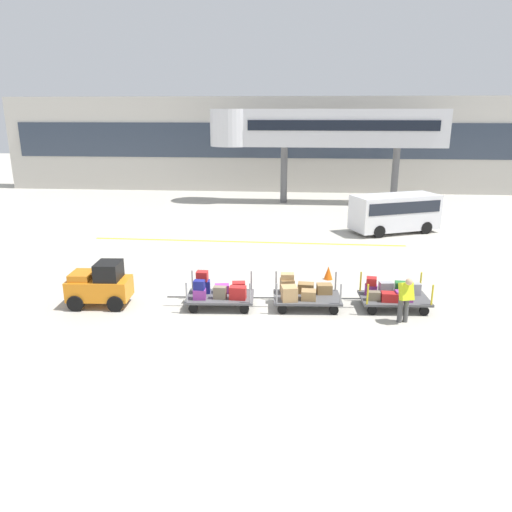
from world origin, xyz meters
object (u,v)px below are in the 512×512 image
Objects in this scene: baggage_cart_middle at (302,293)px; baggage_handler at (405,298)px; baggage_cart_tail at (393,294)px; baggage_tug at (100,285)px; shuttle_van at (395,210)px; baggage_cart_lead at (219,292)px; safety_cone_near at (328,273)px.

baggage_handler is at bearing -18.20° from baggage_cart_middle.
baggage_cart_middle is 1.00× the size of baggage_cart_tail.
baggage_handler is (0.15, -1.24, 0.37)m from baggage_cart_tail.
shuttle_van is (12.15, 11.96, 0.48)m from baggage_tug.
baggage_cart_middle is 3.43m from baggage_handler.
shuttle_van is (2.06, 11.32, 0.74)m from baggage_cart_tail.
baggage_tug is 17.05m from shuttle_van.
baggage_cart_tail is at bearing 96.94° from baggage_handler.
baggage_tug reaches higher than baggage_cart_lead.
baggage_cart_tail is at bearing 3.65° from baggage_tug.
baggage_handler is (3.25, -1.07, 0.34)m from baggage_cart_middle.
baggage_cart_tail reaches higher than safety_cone_near.
shuttle_van is at bearing 65.82° from baggage_cart_middle.
baggage_handler reaches higher than baggage_cart_tail.
baggage_cart_lead reaches higher than safety_cone_near.
safety_cone_near is at bearing 39.38° from baggage_cart_lead.
shuttle_van is at bearing 44.55° from baggage_tug.
shuttle_van is at bearing 79.67° from baggage_cart_tail.
baggage_tug is at bearing -176.16° from baggage_cart_middle.
baggage_handler is 4.69m from safety_cone_near.
baggage_tug is at bearing -176.33° from baggage_cart_lead.
shuttle_van reaches higher than baggage_cart_lead.
baggage_cart_middle is (2.89, 0.21, -0.01)m from baggage_cart_lead.
baggage_handler reaches higher than baggage_cart_middle.
baggage_cart_middle is at bearing -114.18° from shuttle_van.
baggage_handler is 0.30× the size of shuttle_van.
baggage_cart_tail is 0.59× the size of shuttle_van.
baggage_cart_lead is 14.21m from shuttle_van.
shuttle_van is 9.44m from safety_cone_near.
baggage_tug reaches higher than baggage_cart_tail.
baggage_handler is at bearing -98.66° from shuttle_van.
baggage_cart_middle is 3.23m from safety_cone_near.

